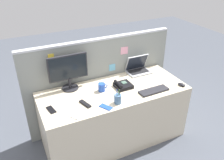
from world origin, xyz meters
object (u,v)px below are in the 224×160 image
at_px(computer_mouse_right_hand, 182,85).
at_px(pen_cup, 118,99).
at_px(cell_phone_black_slab, 51,110).
at_px(desk_phone, 123,85).
at_px(tv_remote, 85,104).
at_px(coffee_mug, 102,87).
at_px(laptop, 138,68).
at_px(desktop_monitor, 68,70).
at_px(cell_phone_blue_case, 106,107).
at_px(keyboard_main, 154,91).
at_px(cell_phone_white_slab, 75,116).

relative_size(computer_mouse_right_hand, pen_cup, 0.54).
bearing_deg(cell_phone_black_slab, desk_phone, -5.50).
relative_size(desk_phone, tv_remote, 1.19).
bearing_deg(coffee_mug, desk_phone, -7.76).
xyz_separation_m(laptop, pen_cup, (-0.60, -0.56, -0.01)).
distance_m(desktop_monitor, cell_phone_black_slab, 0.53).
bearing_deg(cell_phone_blue_case, tv_remote, 112.34).
height_order(computer_mouse_right_hand, pen_cup, pen_cup).
height_order(keyboard_main, pen_cup, pen_cup).
height_order(pen_cup, tv_remote, pen_cup).
height_order(computer_mouse_right_hand, cell_phone_blue_case, computer_mouse_right_hand).
height_order(pen_cup, coffee_mug, pen_cup).
relative_size(keyboard_main, cell_phone_black_slab, 2.55).
relative_size(laptop, cell_phone_black_slab, 2.16).
bearing_deg(desktop_monitor, pen_cup, -54.61).
relative_size(pen_cup, cell_phone_white_slab, 1.34).
height_order(keyboard_main, cell_phone_white_slab, keyboard_main).
distance_m(keyboard_main, cell_phone_white_slab, 1.01).
bearing_deg(desktop_monitor, cell_phone_white_slab, -102.03).
relative_size(keyboard_main, computer_mouse_right_hand, 3.76).
distance_m(desk_phone, cell_phone_white_slab, 0.78).
distance_m(keyboard_main, tv_remote, 0.85).
height_order(cell_phone_blue_case, coffee_mug, coffee_mug).
xyz_separation_m(desk_phone, tv_remote, (-0.55, -0.15, -0.02)).
height_order(laptop, keyboard_main, laptop).
bearing_deg(desktop_monitor, tv_remote, -83.47).
bearing_deg(desk_phone, cell_phone_blue_case, -140.77).
xyz_separation_m(cell_phone_white_slab, coffee_mug, (0.45, 0.33, 0.05)).
xyz_separation_m(desktop_monitor, laptop, (0.98, 0.02, -0.18)).
bearing_deg(desk_phone, coffee_mug, 172.24).
distance_m(keyboard_main, computer_mouse_right_hand, 0.40).
bearing_deg(cell_phone_blue_case, desk_phone, 10.29).
bearing_deg(desk_phone, tv_remote, -164.65).
bearing_deg(pen_cup, tv_remote, 159.22).
relative_size(pen_cup, cell_phone_black_slab, 1.25).
distance_m(laptop, desk_phone, 0.48).
xyz_separation_m(cell_phone_white_slab, tv_remote, (0.17, 0.15, 0.01)).
bearing_deg(computer_mouse_right_hand, cell_phone_black_slab, 151.81).
bearing_deg(keyboard_main, desk_phone, 138.09).
xyz_separation_m(tv_remote, coffee_mug, (0.28, 0.19, 0.04)).
bearing_deg(pen_cup, desktop_monitor, 125.39).
height_order(laptop, cell_phone_blue_case, laptop).
xyz_separation_m(computer_mouse_right_hand, cell_phone_blue_case, (-1.05, -0.01, -0.01)).
bearing_deg(cell_phone_black_slab, cell_phone_blue_case, -31.96).
relative_size(desk_phone, cell_phone_white_slab, 1.48).
height_order(laptop, coffee_mug, laptop).
height_order(pen_cup, cell_phone_blue_case, pen_cup).
xyz_separation_m(desk_phone, pen_cup, (-0.21, -0.28, 0.03)).
relative_size(cell_phone_blue_case, tv_remote, 0.85).
bearing_deg(laptop, cell_phone_black_slab, -164.18).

